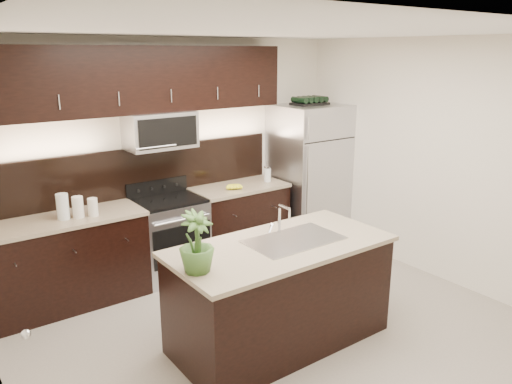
{
  "coord_description": "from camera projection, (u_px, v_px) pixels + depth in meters",
  "views": [
    {
      "loc": [
        -2.61,
        -3.26,
        2.54
      ],
      "look_at": [
        0.15,
        0.55,
        1.21
      ],
      "focal_mm": 35.0,
      "sensor_mm": 36.0,
      "label": 1
    }
  ],
  "objects": [
    {
      "name": "ground",
      "position": [
        277.0,
        331.0,
        4.7
      ],
      "size": [
        4.5,
        4.5,
        0.0
      ],
      "primitive_type": "plane",
      "color": "gray",
      "rests_on": "ground"
    },
    {
      "name": "room_walls",
      "position": [
        272.0,
        157.0,
        4.15
      ],
      "size": [
        4.52,
        4.02,
        2.71
      ],
      "color": "silver",
      "rests_on": "ground"
    },
    {
      "name": "counter_run",
      "position": [
        153.0,
        241.0,
        5.64
      ],
      "size": [
        3.51,
        0.65,
        0.94
      ],
      "color": "black",
      "rests_on": "ground"
    },
    {
      "name": "upper_fixtures",
      "position": [
        141.0,
        90.0,
        5.31
      ],
      "size": [
        3.49,
        0.4,
        1.66
      ],
      "color": "black",
      "rests_on": "counter_run"
    },
    {
      "name": "island",
      "position": [
        280.0,
        293.0,
        4.43
      ],
      "size": [
        1.96,
        0.96,
        0.94
      ],
      "color": "black",
      "rests_on": "ground"
    },
    {
      "name": "sink_faucet",
      "position": [
        293.0,
        238.0,
        4.39
      ],
      "size": [
        0.84,
        0.5,
        0.28
      ],
      "color": "silver",
      "rests_on": "island"
    },
    {
      "name": "refrigerator",
      "position": [
        308.0,
        175.0,
        6.74
      ],
      "size": [
        0.9,
        0.81,
        1.87
      ],
      "primitive_type": "cube",
      "color": "#B2B2B7",
      "rests_on": "ground"
    },
    {
      "name": "wine_rack",
      "position": [
        310.0,
        101.0,
        6.47
      ],
      "size": [
        0.46,
        0.29,
        0.11
      ],
      "color": "black",
      "rests_on": "refrigerator"
    },
    {
      "name": "plant",
      "position": [
        196.0,
        242.0,
        3.69
      ],
      "size": [
        0.33,
        0.33,
        0.47
      ],
      "primitive_type": "imported",
      "rotation": [
        0.0,
        0.0,
        0.3
      ],
      "color": "#365B24",
      "rests_on": "island"
    },
    {
      "name": "canisters",
      "position": [
        74.0,
        207.0,
        4.94
      ],
      "size": [
        0.38,
        0.18,
        0.26
      ],
      "rotation": [
        0.0,
        0.0,
        -0.25
      ],
      "color": "silver",
      "rests_on": "counter_run"
    },
    {
      "name": "french_press",
      "position": [
        268.0,
        174.0,
        6.34
      ],
      "size": [
        0.09,
        0.09,
        0.26
      ],
      "rotation": [
        0.0,
        0.0,
        0.16
      ],
      "color": "silver",
      "rests_on": "counter_run"
    },
    {
      "name": "bananas",
      "position": [
        229.0,
        187.0,
        5.99
      ],
      "size": [
        0.25,
        0.23,
        0.06
      ],
      "primitive_type": "ellipsoid",
      "rotation": [
        0.0,
        0.0,
        -0.43
      ],
      "color": "yellow",
      "rests_on": "counter_run"
    }
  ]
}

